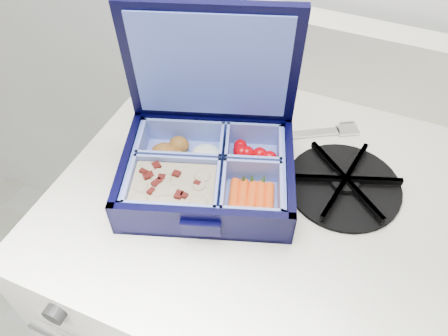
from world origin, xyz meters
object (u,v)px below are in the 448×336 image
at_px(stove, 249,301).
at_px(fork, 289,135).
at_px(burner_grate, 345,181).
at_px(bento_box, 208,172).

relative_size(stove, fork, 4.06).
bearing_deg(fork, burner_grate, 25.89).
distance_m(bento_box, fork, 0.16).
distance_m(burner_grate, fork, 0.12).
bearing_deg(burner_grate, bento_box, -158.02).
bearing_deg(fork, bento_box, -58.99).
height_order(burner_grate, fork, burner_grate).
relative_size(stove, burner_grate, 5.05).
bearing_deg(fork, stove, -36.90).
xyz_separation_m(stove, bento_box, (-0.06, -0.04, 0.43)).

